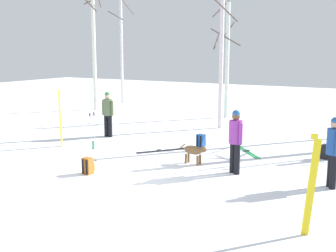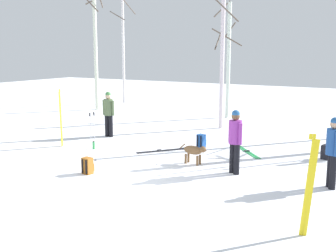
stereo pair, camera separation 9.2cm
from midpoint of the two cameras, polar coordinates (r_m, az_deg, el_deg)
name	(u,v)px [view 1 (the left image)]	position (r m, az deg, el deg)	size (l,w,h in m)	color
ground_plane	(128,184)	(10.48, -5.73, -7.81)	(60.00, 60.00, 0.00)	white
person_0	(108,111)	(15.94, -8.36, 2.01)	(0.52, 0.34, 1.72)	black
person_1	(334,148)	(10.61, 21.41, -2.77)	(0.34, 0.47, 1.72)	black
person_2	(235,137)	(11.16, 8.94, -1.55)	(0.46, 0.34, 1.72)	black
dog	(194,151)	(12.09, 3.39, -3.42)	(0.90, 0.27, 0.57)	brown
ski_pair_planted_0	(311,186)	(7.76, 18.62, -7.73)	(0.25, 0.10, 1.85)	yellow
ski_pair_planted_1	(60,118)	(14.62, -14.64, 1.02)	(0.09, 0.17, 1.96)	yellow
ski_pair_lying_0	(161,151)	(13.69, -1.18, -3.39)	(1.17, 1.41, 0.05)	black
ski_pair_lying_1	(247,152)	(13.81, 10.55, -3.44)	(1.31, 1.46, 0.05)	green
ski_poles_0	(93,137)	(12.24, -10.44, -1.42)	(0.07, 0.28, 1.50)	#B2B2BC
backpack_0	(326,152)	(13.53, 20.50, -3.33)	(0.32, 0.30, 0.44)	black
backpack_1	(88,166)	(11.37, -11.07, -5.38)	(0.28, 0.31, 0.44)	#99591E
backpack_2	(201,141)	(14.26, 4.34, -2.02)	(0.30, 0.32, 0.44)	#1E4C99
water_bottle_0	(93,145)	(14.14, -10.33, -2.62)	(0.07, 0.07, 0.27)	green
birch_tree_0	(121,39)	(25.99, -6.46, 11.75)	(1.18, 1.18, 7.64)	silver
birch_tree_1	(94,40)	(23.32, -10.21, 11.48)	(1.09, 1.11, 7.29)	silver
birch_tree_2	(227,58)	(20.45, 7.87, 9.20)	(1.56, 1.57, 5.61)	silver
birch_tree_3	(222,30)	(17.56, 7.17, 12.80)	(1.60, 1.62, 7.63)	silver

